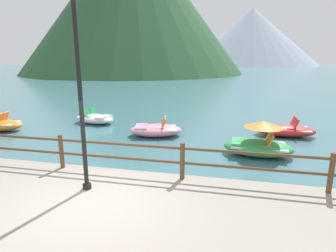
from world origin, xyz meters
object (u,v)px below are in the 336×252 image
pedal_boat_2 (155,130)px  pedal_boat_4 (284,130)px  pedal_boat_3 (95,119)px  pedal_boat_5 (259,144)px  lamp_post (79,74)px

pedal_boat_2 → pedal_boat_4: size_ratio=0.99×
pedal_boat_3 → pedal_boat_5: 8.72m
lamp_post → pedal_boat_3: bearing=115.8°
lamp_post → pedal_boat_5: 6.72m
pedal_boat_2 → pedal_boat_5: pedal_boat_5 is taller
lamp_post → pedal_boat_2: (-0.01, 6.18, -2.78)m
pedal_boat_2 → pedal_boat_4: (5.62, 1.25, -0.00)m
pedal_boat_4 → pedal_boat_5: (-1.36, -2.93, 0.16)m
lamp_post → pedal_boat_5: bearing=46.6°
lamp_post → pedal_boat_3: 9.16m
pedal_boat_2 → pedal_boat_5: bearing=-21.5°
lamp_post → pedal_boat_4: size_ratio=1.70×
pedal_boat_3 → lamp_post: bearing=-64.2°
lamp_post → pedal_boat_4: (5.61, 7.42, -2.79)m
lamp_post → pedal_boat_3: lamp_post is taller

